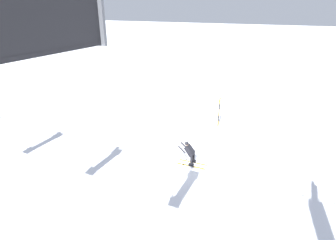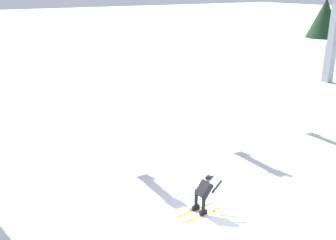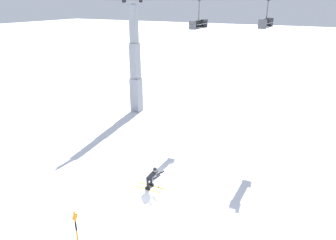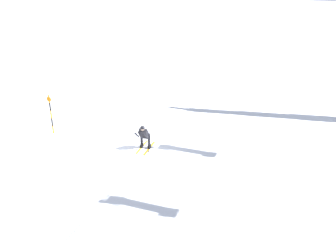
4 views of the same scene
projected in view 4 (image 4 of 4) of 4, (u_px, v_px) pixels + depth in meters
name	position (u px, v px, depth m)	size (l,w,h in m)	color
ground_plane	(131.00, 152.00, 17.96)	(260.00, 260.00, 0.00)	white
skier_carving_main	(144.00, 135.00, 17.98)	(1.70, 0.73, 1.53)	yellow
trail_marker_pole	(51.00, 113.00, 19.69)	(0.07, 0.28, 2.28)	orange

